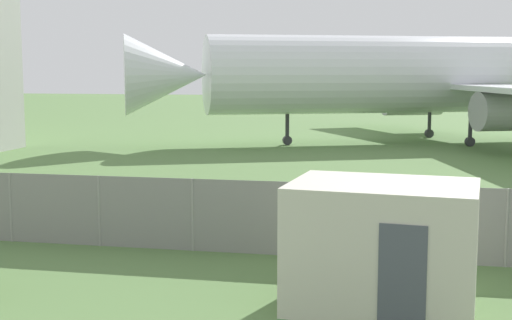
{
  "coord_description": "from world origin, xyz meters",
  "views": [
    {
      "loc": [
        5.13,
        -6.37,
        4.62
      ],
      "look_at": [
        1.04,
        13.78,
        2.0
      ],
      "focal_mm": 50.0,
      "sensor_mm": 36.0,
      "label": 1
    }
  ],
  "objects": [
    {
      "name": "airplane",
      "position": [
        7.27,
        40.45,
        4.24
      ],
      "size": [
        37.98,
        29.47,
        13.89
      ],
      "rotation": [
        0.0,
        0.0,
        -2.75
      ],
      "color": "silver",
      "rests_on": "ground"
    },
    {
      "name": "perimeter_fence",
      "position": [
        -0.0,
        10.78,
        0.94
      ],
      "size": [
        56.07,
        0.07,
        1.87
      ],
      "color": "gray",
      "rests_on": "ground"
    },
    {
      "name": "portable_cabin",
      "position": [
        4.86,
        7.31,
        1.23
      ],
      "size": [
        3.77,
        2.91,
        2.46
      ],
      "rotation": [
        0.0,
        0.0,
        -0.11
      ],
      "color": "beige",
      "rests_on": "ground"
    }
  ]
}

